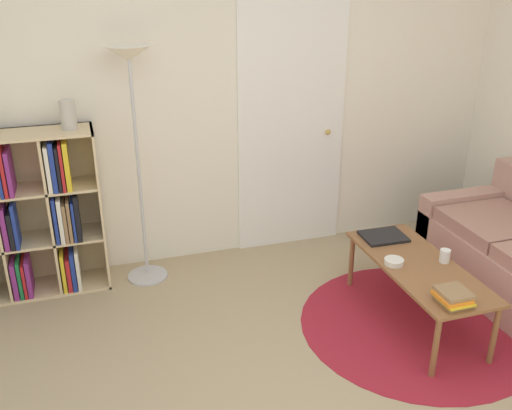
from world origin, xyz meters
TOP-DOWN VIEW (x-y plane):
  - wall_back at (0.02, 2.39)m, footprint 7.61×0.11m
  - rug at (0.95, 0.94)m, footprint 1.53×1.53m
  - bookshelf at (-1.49, 2.18)m, footprint 1.03×0.34m
  - floor_lamp at (-0.66, 2.12)m, footprint 0.31×0.31m
  - coffee_table at (0.96, 1.00)m, footprint 0.48×1.15m
  - laptop at (0.94, 1.42)m, footprint 0.31×0.25m
  - bowl at (0.81, 1.06)m, footprint 0.12×0.12m
  - book_stack_on_table at (0.90, 0.54)m, footprint 0.19×0.19m
  - cup at (1.14, 0.98)m, footprint 0.07×0.07m
  - vase_on_shelf at (-1.09, 2.18)m, footprint 0.10×0.10m

SIDE VIEW (x-z plane):
  - rug at x=0.95m, z-range 0.00..0.01m
  - coffee_table at x=0.96m, z-range 0.17..0.59m
  - laptop at x=0.94m, z-range 0.42..0.44m
  - bowl at x=0.81m, z-range 0.42..0.46m
  - book_stack_on_table at x=0.90m, z-range 0.42..0.51m
  - cup at x=1.14m, z-range 0.42..0.51m
  - bookshelf at x=-1.49m, z-range -0.02..1.17m
  - vase_on_shelf at x=-1.09m, z-range 1.18..1.38m
  - wall_back at x=0.02m, z-range -0.01..2.59m
  - floor_lamp at x=-0.66m, z-range 0.56..2.29m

